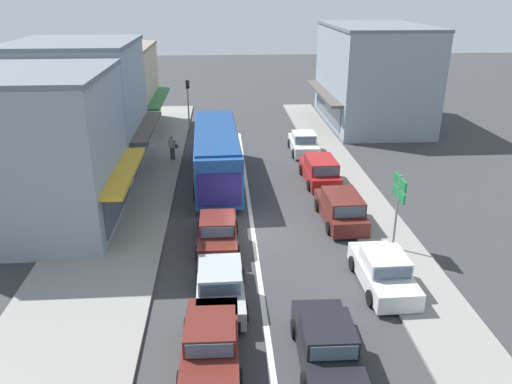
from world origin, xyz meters
TOP-DOWN VIEW (x-y plane):
  - ground_plane at (0.00, 0.00)m, footprint 140.00×140.00m
  - lane_centre_line at (0.00, 4.00)m, footprint 0.20×28.00m
  - sidewalk_left at (-6.80, 6.00)m, footprint 5.20×44.00m
  - kerb_right at (6.20, 6.00)m, footprint 2.80×44.00m
  - shopfront_corner_near at (-10.18, 1.81)m, footprint 8.23×7.73m
  - shopfront_mid_block at (-10.18, 10.19)m, footprint 8.14×8.41m
  - shopfront_far_end at (-10.18, 19.41)m, footprint 7.62×9.45m
  - building_right_far at (11.48, 20.70)m, footprint 8.51×12.37m
  - city_bus at (-1.75, 7.30)m, footprint 2.99×10.93m
  - sedan_behind_bus_mid at (1.72, -9.01)m, footprint 1.96×4.23m
  - sedan_adjacent_lane_lead at (-1.69, -1.05)m, footprint 1.92×4.21m
  - sedan_behind_bus_near at (-1.58, -5.50)m, footprint 1.95×4.22m
  - sedan_queue_far_back at (-1.88, -8.66)m, footprint 1.96×4.23m
  - parked_sedan_kerb_front at (4.80, -4.87)m, footprint 1.95×4.23m
  - parked_wagon_kerb_second at (4.47, 1.02)m, footprint 2.01×4.54m
  - parked_wagon_kerb_third at (4.46, 6.62)m, footprint 2.01×4.54m
  - parked_sedan_kerb_rear at (4.42, 12.63)m, footprint 1.94×4.22m
  - traffic_light_downstreet at (-4.05, 18.96)m, footprint 0.33×0.24m
  - directional_road_sign at (6.15, -2.07)m, footprint 0.10×1.40m
  - pedestrian_with_handbag_near at (-4.77, 11.26)m, footprint 0.66×0.39m

SIDE VIEW (x-z plane):
  - ground_plane at x=0.00m, z-range 0.00..0.00m
  - lane_centre_line at x=0.00m, z-range 0.00..0.01m
  - kerb_right at x=6.20m, z-range 0.00..0.12m
  - sidewalk_left at x=-6.80m, z-range 0.00..0.14m
  - sedan_behind_bus_mid at x=1.72m, z-range -0.07..1.40m
  - sedan_adjacent_lane_lead at x=-1.69m, z-range -0.07..1.40m
  - sedan_behind_bus_near at x=-1.58m, z-range -0.07..1.40m
  - sedan_queue_far_back at x=-1.88m, z-range -0.07..1.40m
  - parked_sedan_kerb_front at x=4.80m, z-range -0.07..1.40m
  - parked_sedan_kerb_rear at x=4.42m, z-range -0.07..1.40m
  - parked_wagon_kerb_second at x=4.47m, z-range -0.04..1.53m
  - parked_wagon_kerb_third at x=4.46m, z-range -0.04..1.53m
  - pedestrian_with_handbag_near at x=-4.77m, z-range 0.25..1.88m
  - city_bus at x=-1.75m, z-range 0.27..3.49m
  - directional_road_sign at x=6.15m, z-range 0.90..4.50m
  - traffic_light_downstreet at x=-4.05m, z-range 0.75..4.95m
  - shopfront_far_end at x=-10.18m, z-range 0.00..6.79m
  - shopfront_corner_near at x=-10.18m, z-range -0.01..7.56m
  - shopfront_mid_block at x=-10.18m, z-range -0.01..8.05m
  - building_right_far at x=11.48m, z-range -0.01..8.22m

